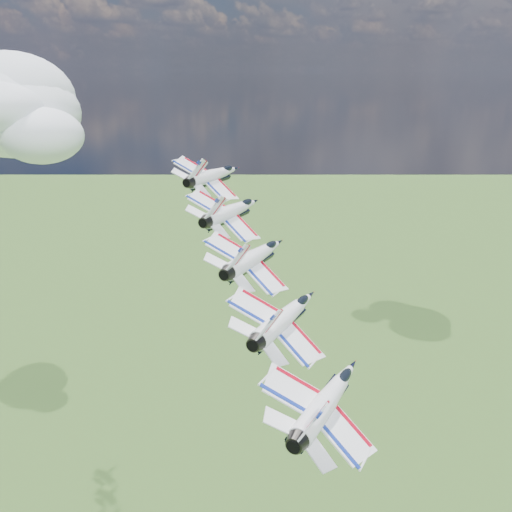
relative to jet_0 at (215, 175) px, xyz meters
The scene contains 6 objects.
cloud_left 81.72m from the jet_0, 160.58° to the left, with size 50.45×39.64×19.82m, color white.
jet_0 is the anchor object (origin of this frame).
jet_1 11.48m from the jet_0, 43.03° to the right, with size 10.43×15.44×4.61m, color white, non-canonical shape.
jet_2 22.95m from the jet_0, 43.03° to the right, with size 10.43×15.44×4.61m, color white, non-canonical shape.
jet_3 34.43m from the jet_0, 43.03° to the right, with size 10.43×15.44×4.61m, color white, non-canonical shape.
jet_4 45.91m from the jet_0, 43.03° to the right, with size 10.43×15.44×4.61m, color white, non-canonical shape.
Camera 1 is at (28.48, -59.02, 174.58)m, focal length 40.00 mm.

